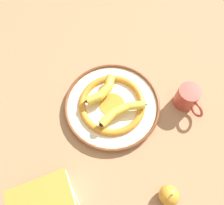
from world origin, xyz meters
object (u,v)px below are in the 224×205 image
at_px(decorative_bowl, 112,105).
at_px(apple, 169,196).
at_px(banana_b, 122,111).
at_px(book_stack, 44,205).
at_px(coffee_mug, 187,97).
at_px(banana_a, 102,92).

distance_m(decorative_bowl, apple, 0.40).
relative_size(banana_b, apple, 2.61).
distance_m(banana_b, book_stack, 0.42).
height_order(decorative_bowl, apple, apple).
height_order(banana_b, coffee_mug, coffee_mug).
bearing_deg(banana_a, apple, -109.44).
bearing_deg(apple, coffee_mug, 146.30).
bearing_deg(book_stack, decorative_bowl, 33.82).
bearing_deg(banana_a, coffee_mug, -54.33).
xyz_separation_m(banana_a, banana_b, (0.10, 0.05, -0.00)).
bearing_deg(apple, banana_b, -170.03).
distance_m(banana_a, coffee_mug, 0.35).
distance_m(banana_b, coffee_mug, 0.27).
bearing_deg(coffee_mug, banana_a, -122.26).
distance_m(banana_a, book_stack, 0.45).
height_order(banana_b, apple, apple).
relative_size(decorative_bowl, book_stack, 1.75).
bearing_deg(decorative_bowl, book_stack, -47.13).
relative_size(banana_a, apple, 1.96).
xyz_separation_m(banana_b, apple, (0.33, 0.06, -0.02)).
bearing_deg(decorative_bowl, coffee_mug, 76.75).
distance_m(decorative_bowl, banana_a, 0.07).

